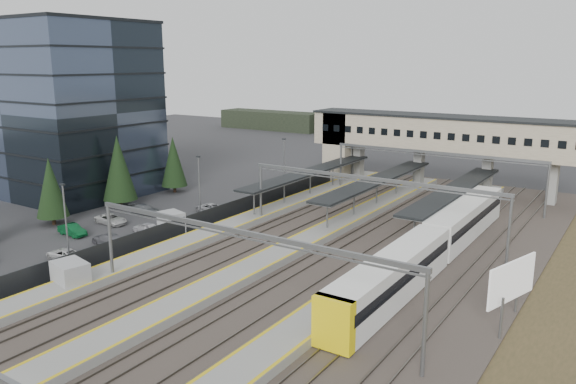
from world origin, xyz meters
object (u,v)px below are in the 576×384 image
Objects in this scene: train at (433,245)px; billboard at (512,283)px; footbridge at (425,137)px; relay_cabin_near at (71,277)px; relay_cabin_far at (171,223)px; office_building at (61,108)px.

billboard reaches higher than train.
train is at bearing -68.33° from footbridge.
footbridge is (11.02, 53.22, 6.65)m from relay_cabin_near.
train is 12.66m from billboard.
footbridge is at bearing 66.90° from relay_cabin_far.
footbridge is (15.70, 36.80, 6.72)m from relay_cabin_far.
office_building is at bearing 171.25° from billboard.
billboard is (21.09, -39.97, -4.52)m from footbridge.
office_building reaches higher than train.
footbridge is 45.42m from billboard.
billboard reaches higher than relay_cabin_near.
relay_cabin_far is (-4.68, 16.42, -0.07)m from relay_cabin_near.
office_building reaches higher than footbridge.
office_building reaches higher than relay_cabin_near.
relay_cabin_far is (28.01, -6.80, -10.98)m from office_building.
relay_cabin_near is 54.75m from footbridge.
relay_cabin_far is at bearing -113.10° from footbridge.
relay_cabin_far is 0.08× the size of footbridge.
relay_cabin_near is 0.09× the size of train.
footbridge is at bearing 117.82° from billboard.
billboard is at bearing -4.93° from relay_cabin_far.
relay_cabin_near is 0.09× the size of footbridge.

